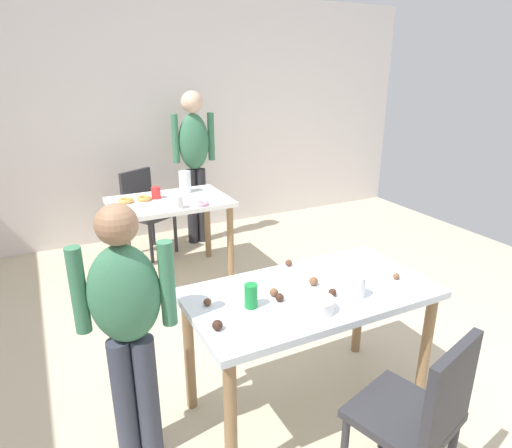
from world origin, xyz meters
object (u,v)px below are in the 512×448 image
(dining_table_near, at_px, (310,307))
(dining_table_far, at_px, (170,213))
(mixing_bowl, at_px, (317,305))
(chair_near_table, at_px, (421,412))
(person_girl_near, at_px, (127,319))
(soda_can, at_px, (251,296))
(person_adult_far, at_px, (194,154))
(chair_far_table, at_px, (145,207))
(pitcher_far, at_px, (185,182))

(dining_table_near, height_order, dining_table_far, same)
(dining_table_far, height_order, mixing_bowl, mixing_bowl)
(mixing_bowl, bearing_deg, chair_near_table, -71.42)
(person_girl_near, distance_m, soda_can, 0.59)
(dining_table_near, bearing_deg, mixing_bowl, -114.96)
(dining_table_near, distance_m, dining_table_far, 1.98)
(chair_near_table, relative_size, person_adult_far, 0.53)
(dining_table_near, relative_size, person_girl_near, 0.98)
(person_adult_far, xyz_separation_m, soda_can, (-0.67, -2.72, -0.18))
(chair_near_table, xyz_separation_m, chair_far_table, (-0.36, 3.39, 0.00))
(dining_table_near, bearing_deg, soda_can, -178.03)
(chair_near_table, distance_m, person_girl_near, 1.34)
(dining_table_far, bearing_deg, chair_near_table, -83.92)
(chair_near_table, distance_m, chair_far_table, 3.41)
(dining_table_near, height_order, soda_can, soda_can)
(dining_table_near, relative_size, dining_table_far, 1.27)
(soda_can, bearing_deg, dining_table_near, 1.97)
(person_adult_far, height_order, soda_can, person_adult_far)
(pitcher_far, bearing_deg, chair_near_table, -88.45)
(mixing_bowl, relative_size, soda_can, 1.37)
(chair_far_table, xyz_separation_m, person_adult_far, (0.58, 0.04, 0.49))
(dining_table_near, relative_size, soda_can, 10.75)
(chair_near_table, relative_size, mixing_bowl, 5.21)
(dining_table_far, relative_size, soda_can, 8.46)
(chair_near_table, distance_m, mixing_bowl, 0.63)
(chair_near_table, bearing_deg, mixing_bowl, 108.58)
(chair_far_table, distance_m, mixing_bowl, 2.87)
(chair_near_table, bearing_deg, pitcher_far, 91.55)
(mixing_bowl, bearing_deg, dining_table_far, 92.85)
(person_girl_near, bearing_deg, pitcher_far, 65.24)
(chair_far_table, bearing_deg, dining_table_far, -84.06)
(chair_far_table, distance_m, pitcher_far, 0.69)
(chair_far_table, height_order, pitcher_far, pitcher_far)
(person_girl_near, relative_size, person_adult_far, 0.82)
(chair_far_table, bearing_deg, mixing_bowl, -86.39)
(chair_far_table, xyz_separation_m, soda_can, (-0.09, -2.68, 0.31))
(chair_near_table, bearing_deg, dining_table_far, 96.08)
(person_adult_far, distance_m, mixing_bowl, 2.93)
(dining_table_near, distance_m, mixing_bowl, 0.25)
(chair_far_table, xyz_separation_m, person_girl_near, (-0.67, -2.58, 0.29))
(dining_table_near, bearing_deg, dining_table_far, 95.67)
(chair_far_table, bearing_deg, dining_table_near, -84.26)
(person_adult_far, relative_size, mixing_bowl, 9.78)
(chair_near_table, height_order, soda_can, soda_can)
(chair_far_table, bearing_deg, chair_near_table, -83.95)
(chair_near_table, xyz_separation_m, soda_can, (-0.45, 0.71, 0.31))
(chair_near_table, xyz_separation_m, mixing_bowl, (-0.18, 0.53, 0.29))
(dining_table_far, xyz_separation_m, person_girl_near, (-0.74, -1.88, 0.15))
(chair_near_table, relative_size, soda_can, 7.13)
(chair_near_table, distance_m, soda_can, 0.90)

